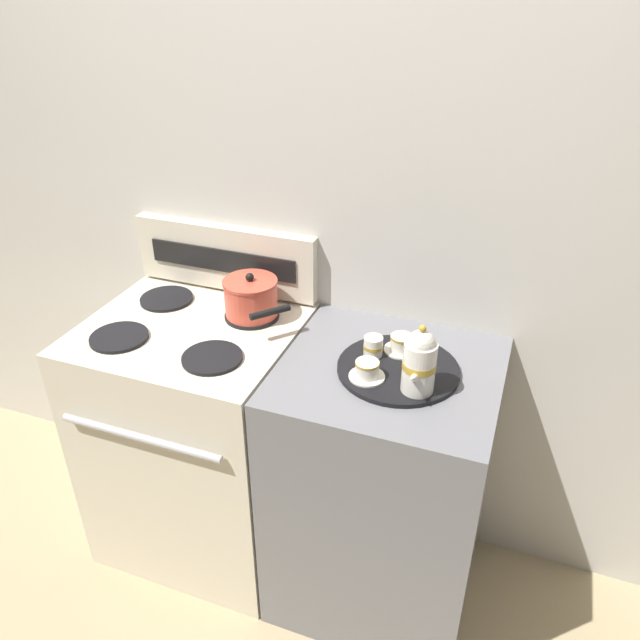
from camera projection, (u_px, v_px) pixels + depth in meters
name	position (u px, v px, depth m)	size (l,w,h in m)	color
ground_plane	(288.00, 550.00, 2.41)	(6.00, 6.00, 0.00)	tan
wall_back	(317.00, 258.00, 2.13)	(6.00, 0.05, 2.20)	beige
stove	(201.00, 437.00, 2.27)	(0.70, 0.64, 0.95)	beige
control_panel	(225.00, 258.00, 2.20)	(0.68, 0.05, 0.24)	beige
side_counter	(382.00, 485.00, 2.07)	(0.65, 0.61, 0.94)	slate
saucepan	(251.00, 297.00, 2.06)	(0.26, 0.25, 0.15)	#D14C38
serving_tray	(398.00, 369.00, 1.82)	(0.36, 0.36, 0.01)	black
teapot	(419.00, 362.00, 1.67)	(0.09, 0.15, 0.21)	white
teacup_left	(401.00, 344.00, 1.88)	(0.10, 0.10, 0.05)	white
teacup_right	(367.00, 370.00, 1.76)	(0.10, 0.10, 0.05)	white
creamer_jug	(373.00, 346.00, 1.86)	(0.06, 0.06, 0.06)	white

